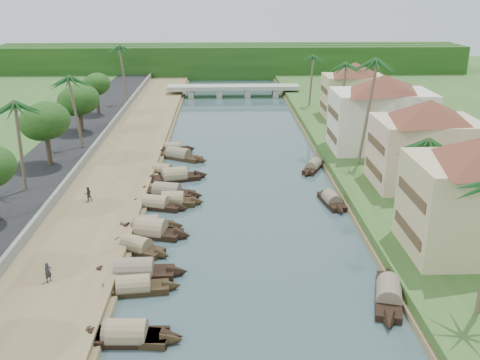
{
  "coord_description": "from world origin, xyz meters",
  "views": [
    {
      "loc": [
        -2.44,
        -42.08,
        22.41
      ],
      "look_at": [
        -0.54,
        13.96,
        2.0
      ],
      "focal_mm": 40.0,
      "sensor_mm": 36.0,
      "label": 1
    }
  ],
  "objects_px": {
    "bridge": "(233,89)",
    "sampan_0": "(125,335)",
    "sampan_1": "(127,336)",
    "person_near": "(48,272)"
  },
  "relations": [
    {
      "from": "sampan_1",
      "to": "person_near",
      "type": "xyz_separation_m",
      "value": [
        -7.09,
        6.6,
        1.18
      ]
    },
    {
      "from": "bridge",
      "to": "sampan_0",
      "type": "distance_m",
      "value": 84.35
    },
    {
      "from": "bridge",
      "to": "sampan_0",
      "type": "bearing_deg",
      "value": -96.21
    },
    {
      "from": "sampan_1",
      "to": "person_near",
      "type": "distance_m",
      "value": 9.76
    },
    {
      "from": "bridge",
      "to": "sampan_1",
      "type": "bearing_deg",
      "value": -96.09
    },
    {
      "from": "bridge",
      "to": "person_near",
      "type": "relative_size",
      "value": 17.53
    },
    {
      "from": "bridge",
      "to": "sampan_0",
      "type": "height_order",
      "value": "bridge"
    },
    {
      "from": "person_near",
      "to": "sampan_1",
      "type": "bearing_deg",
      "value": -90.03
    },
    {
      "from": "bridge",
      "to": "person_near",
      "type": "bearing_deg",
      "value": -101.73
    },
    {
      "from": "sampan_0",
      "to": "sampan_1",
      "type": "distance_m",
      "value": 0.17
    }
  ]
}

